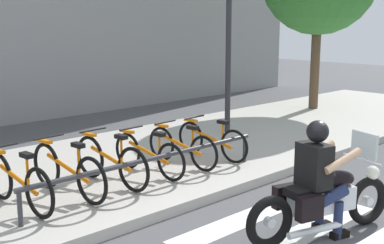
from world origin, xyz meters
TOP-DOWN VIEW (x-y plane):
  - sidewalk at (0.00, 4.49)m, footprint 24.00×4.40m
  - crosswalk_stripe_3 at (0.78, 0.80)m, footprint 2.80×0.40m
  - crosswalk_stripe_4 at (0.78, 1.60)m, footprint 2.80×0.40m
  - motorcycle at (0.90, 0.62)m, footprint 2.09×0.89m
  - rider at (0.82, 0.65)m, footprint 0.73×0.65m
  - bicycle_0 at (-1.52, 3.61)m, footprint 0.48×1.66m
  - bicycle_1 at (-0.80, 3.61)m, footprint 0.48×1.75m
  - bicycle_2 at (-0.09, 3.61)m, footprint 0.48×1.68m
  - bicycle_3 at (0.63, 3.61)m, footprint 0.48×1.61m
  - bicycle_4 at (1.34, 3.61)m, footprint 0.48×1.58m
  - bicycle_5 at (2.06, 3.61)m, footprint 0.48×1.60m
  - bike_rack at (0.27, 3.05)m, footprint 4.17×0.07m
  - street_lamp at (3.89, 4.89)m, footprint 0.28×0.28m

SIDE VIEW (x-z plane):
  - crosswalk_stripe_3 at x=0.78m, z-range 0.00..0.01m
  - crosswalk_stripe_4 at x=0.78m, z-range 0.00..0.01m
  - sidewalk at x=0.00m, z-range 0.00..0.15m
  - motorcycle at x=0.90m, z-range -0.15..1.07m
  - bicycle_5 at x=2.06m, z-range 0.12..0.84m
  - bicycle_4 at x=1.34m, z-range 0.12..0.85m
  - bicycle_3 at x=0.63m, z-range 0.12..0.85m
  - bicycle_0 at x=-1.52m, z-range 0.11..0.91m
  - bicycle_2 at x=-0.09m, z-range 0.11..0.91m
  - bicycle_1 at x=-0.80m, z-range 0.11..0.92m
  - bike_rack at x=0.27m, z-range 0.33..0.81m
  - rider at x=0.82m, z-range 0.11..1.54m
  - street_lamp at x=3.89m, z-range 0.45..4.61m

